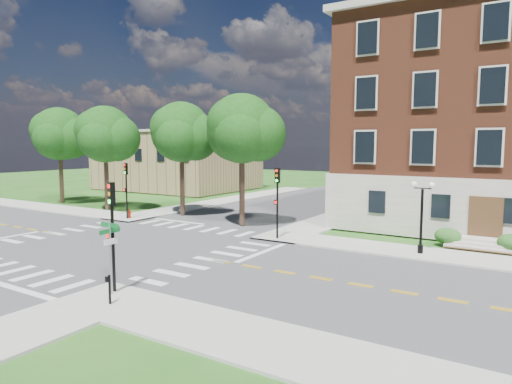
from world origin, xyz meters
The scene contains 19 objects.
ground centered at (0.00, 0.00, 0.00)m, with size 160.00×160.00×0.00m, color #1D5016.
road_ew centered at (0.00, 0.00, 0.01)m, with size 90.00×12.00×0.01m, color #3D3D3F.
road_ns centered at (0.00, 0.00, 0.01)m, with size 12.00×90.00×0.01m, color #3D3D3F.
sidewalk_ne centered at (15.38, 15.38, 0.06)m, with size 34.00×34.00×0.12m.
sidewalk_nw centered at (-15.38, 15.38, 0.06)m, with size 34.00×34.00×0.12m.
crosswalk_east centered at (7.20, 0.00, 0.00)m, with size 2.20×10.20×0.02m, color silver, non-canonical shape.
stop_bar_east centered at (8.80, 3.00, 0.00)m, with size 0.40×5.50×0.00m, color silver.
secondary_building centered at (-22.00, 30.00, 4.28)m, with size 20.40×15.40×8.30m.
tree_a centered at (-21.78, 10.88, 7.60)m, with size 5.73×5.73×10.37m.
tree_b centered at (-13.13, 9.82, 7.44)m, with size 5.48×5.48×10.09m.
tree_c centered at (-4.84, 11.44, 7.57)m, with size 5.44×5.44×10.20m.
tree_d centered at (2.78, 9.86, 7.71)m, with size 5.47×5.47×10.35m.
traffic_signal_se centered at (7.26, -6.89, 3.19)m, with size 0.37×0.44×4.80m.
traffic_signal_ne centered at (7.77, 6.72, 3.19)m, with size 0.35×0.40×4.80m.
traffic_signal_nw centered at (-7.37, 7.11, 3.19)m, with size 0.36×0.41×4.80m.
twin_lamp_west centered at (17.03, 7.52, 2.52)m, with size 1.36×0.36×4.23m.
street_sign_pole centered at (7.47, -7.19, 2.31)m, with size 1.10×1.10×3.10m.
push_button_post centered at (8.38, -8.08, 0.80)m, with size 0.14×0.21×1.20m.
fire_hydrant centered at (-7.45, 7.45, 0.46)m, with size 0.35×0.35×0.75m.
Camera 1 is at (22.83, -20.03, 6.55)m, focal length 32.00 mm.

